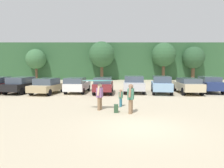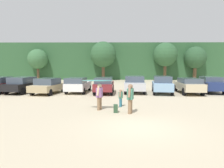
{
  "view_description": "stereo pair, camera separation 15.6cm",
  "coord_description": "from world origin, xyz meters",
  "px_view_note": "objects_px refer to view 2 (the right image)",
  "views": [
    {
      "loc": [
        -1.22,
        -8.98,
        2.73
      ],
      "look_at": [
        -1.24,
        6.68,
        1.28
      ],
      "focal_mm": 33.79,
      "sensor_mm": 36.0,
      "label": 1
    },
    {
      "loc": [
        -1.06,
        -8.98,
        2.73
      ],
      "look_at": [
        -1.24,
        6.68,
        1.28
      ],
      "focal_mm": 33.79,
      "sensor_mm": 36.0,
      "label": 2
    }
  ],
  "objects_px": {
    "parked_car_white": "(78,85)",
    "person_child": "(121,97)",
    "parked_car_silver": "(135,84)",
    "parked_car_champagne": "(189,85)",
    "surfboard_teal": "(97,81)",
    "backpack_dropped": "(116,108)",
    "parked_car_tan": "(48,86)",
    "person_adult": "(99,95)",
    "parked_car_sky_blue": "(162,84)",
    "parked_car_black": "(23,84)",
    "person_companion": "(130,97)",
    "parked_car_maroon": "(104,85)",
    "parked_car_navy": "(211,84)"
  },
  "relations": [
    {
      "from": "person_adult",
      "to": "parked_car_champagne",
      "type": "bearing_deg",
      "value": -120.42
    },
    {
      "from": "parked_car_navy",
      "to": "person_child",
      "type": "xyz_separation_m",
      "value": [
        -9.03,
        -7.12,
        -0.2
      ]
    },
    {
      "from": "person_companion",
      "to": "person_child",
      "type": "bearing_deg",
      "value": -59.12
    },
    {
      "from": "person_child",
      "to": "surfboard_teal",
      "type": "bearing_deg",
      "value": 53.41
    },
    {
      "from": "parked_car_sky_blue",
      "to": "person_child",
      "type": "distance_m",
      "value": 7.56
    },
    {
      "from": "person_adult",
      "to": "surfboard_teal",
      "type": "distance_m",
      "value": 0.9
    },
    {
      "from": "person_companion",
      "to": "parked_car_silver",
      "type": "bearing_deg",
      "value": -80.17
    },
    {
      "from": "parked_car_sky_blue",
      "to": "backpack_dropped",
      "type": "relative_size",
      "value": 9.3
    },
    {
      "from": "parked_car_black",
      "to": "surfboard_teal",
      "type": "bearing_deg",
      "value": -124.6
    },
    {
      "from": "parked_car_white",
      "to": "parked_car_silver",
      "type": "relative_size",
      "value": 1.02
    },
    {
      "from": "parked_car_silver",
      "to": "parked_car_champagne",
      "type": "height_order",
      "value": "parked_car_silver"
    },
    {
      "from": "parked_car_tan",
      "to": "parked_car_sky_blue",
      "type": "xyz_separation_m",
      "value": [
        10.77,
        0.14,
        0.11
      ]
    },
    {
      "from": "parked_car_tan",
      "to": "parked_car_sky_blue",
      "type": "bearing_deg",
      "value": -78.01
    },
    {
      "from": "parked_car_tan",
      "to": "person_adult",
      "type": "relative_size",
      "value": 2.81
    },
    {
      "from": "person_adult",
      "to": "person_child",
      "type": "height_order",
      "value": "person_adult"
    },
    {
      "from": "parked_car_maroon",
      "to": "parked_car_champagne",
      "type": "bearing_deg",
      "value": -87.68
    },
    {
      "from": "parked_car_white",
      "to": "person_adult",
      "type": "xyz_separation_m",
      "value": [
        2.66,
        -7.84,
        0.11
      ]
    },
    {
      "from": "parked_car_navy",
      "to": "parked_car_silver",
      "type": "bearing_deg",
      "value": 98.28
    },
    {
      "from": "parked_car_tan",
      "to": "parked_car_white",
      "type": "bearing_deg",
      "value": -64.87
    },
    {
      "from": "backpack_dropped",
      "to": "parked_car_white",
      "type": "bearing_deg",
      "value": 113.05
    },
    {
      "from": "parked_car_maroon",
      "to": "parked_car_silver",
      "type": "relative_size",
      "value": 0.97
    },
    {
      "from": "parked_car_champagne",
      "to": "person_child",
      "type": "height_order",
      "value": "parked_car_champagne"
    },
    {
      "from": "parked_car_maroon",
      "to": "backpack_dropped",
      "type": "height_order",
      "value": "parked_car_maroon"
    },
    {
      "from": "parked_car_white",
      "to": "parked_car_navy",
      "type": "distance_m",
      "value": 13.0
    },
    {
      "from": "parked_car_silver",
      "to": "parked_car_champagne",
      "type": "xyz_separation_m",
      "value": [
        5.05,
        -0.62,
        -0.04
      ]
    },
    {
      "from": "person_adult",
      "to": "backpack_dropped",
      "type": "height_order",
      "value": "person_adult"
    },
    {
      "from": "parked_car_white",
      "to": "parked_car_sky_blue",
      "type": "xyz_separation_m",
      "value": [
        8.08,
        -0.53,
        0.07
      ]
    },
    {
      "from": "parked_car_white",
      "to": "person_child",
      "type": "xyz_separation_m",
      "value": [
        3.97,
        -6.87,
        -0.14
      ]
    },
    {
      "from": "backpack_dropped",
      "to": "parked_car_champagne",
      "type": "bearing_deg",
      "value": 49.08
    },
    {
      "from": "person_adult",
      "to": "backpack_dropped",
      "type": "bearing_deg",
      "value": 161.52
    },
    {
      "from": "parked_car_silver",
      "to": "person_child",
      "type": "bearing_deg",
      "value": 171.76
    },
    {
      "from": "parked_car_champagne",
      "to": "person_adult",
      "type": "height_order",
      "value": "person_adult"
    },
    {
      "from": "parked_car_sky_blue",
      "to": "person_companion",
      "type": "relative_size",
      "value": 2.52
    },
    {
      "from": "person_adult",
      "to": "person_companion",
      "type": "height_order",
      "value": "person_companion"
    },
    {
      "from": "parked_car_sky_blue",
      "to": "person_adult",
      "type": "distance_m",
      "value": 9.11
    },
    {
      "from": "parked_car_sky_blue",
      "to": "parked_car_black",
      "type": "bearing_deg",
      "value": 96.34
    },
    {
      "from": "surfboard_teal",
      "to": "backpack_dropped",
      "type": "xyz_separation_m",
      "value": [
        1.09,
        -0.6,
        -1.56
      ]
    },
    {
      "from": "person_adult",
      "to": "person_companion",
      "type": "bearing_deg",
      "value": 169.36
    },
    {
      "from": "parked_car_black",
      "to": "parked_car_navy",
      "type": "relative_size",
      "value": 1.04
    },
    {
      "from": "parked_car_maroon",
      "to": "parked_car_sky_blue",
      "type": "height_order",
      "value": "parked_car_sky_blue"
    },
    {
      "from": "parked_car_tan",
      "to": "backpack_dropped",
      "type": "distance_m",
      "value": 10.1
    },
    {
      "from": "parked_car_tan",
      "to": "backpack_dropped",
      "type": "bearing_deg",
      "value": -129.95
    },
    {
      "from": "parked_car_silver",
      "to": "parked_car_sky_blue",
      "type": "bearing_deg",
      "value": -99.64
    },
    {
      "from": "parked_car_sky_blue",
      "to": "surfboard_teal",
      "type": "bearing_deg",
      "value": 151.45
    },
    {
      "from": "parked_car_tan",
      "to": "surfboard_teal",
      "type": "distance_m",
      "value": 9.01
    },
    {
      "from": "parked_car_white",
      "to": "parked_car_black",
      "type": "bearing_deg",
      "value": 95.34
    },
    {
      "from": "person_adult",
      "to": "person_companion",
      "type": "xyz_separation_m",
      "value": [
        1.79,
        -0.93,
        0.04
      ]
    },
    {
      "from": "parked_car_maroon",
      "to": "backpack_dropped",
      "type": "distance_m",
      "value": 8.06
    },
    {
      "from": "person_companion",
      "to": "backpack_dropped",
      "type": "relative_size",
      "value": 3.68
    },
    {
      "from": "parked_car_black",
      "to": "parked_car_sky_blue",
      "type": "height_order",
      "value": "parked_car_sky_blue"
    }
  ]
}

